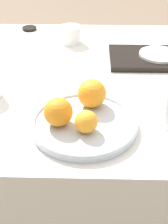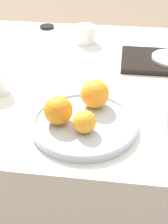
% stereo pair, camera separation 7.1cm
% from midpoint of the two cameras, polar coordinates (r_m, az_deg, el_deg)
% --- Properties ---
extents(ground_plane, '(12.00, 12.00, 0.00)m').
position_cam_midpoint_polar(ground_plane, '(1.61, 1.52, -17.09)').
color(ground_plane, '#7A6651').
extents(table, '(1.25, 1.01, 0.75)m').
position_cam_midpoint_polar(table, '(1.34, 1.77, -7.19)').
color(table, silver).
rests_on(table, ground_plane).
extents(fruit_platter, '(0.29, 0.29, 0.02)m').
position_cam_midpoint_polar(fruit_platter, '(0.85, 2.41, -2.14)').
color(fruit_platter, '#B2BCC6').
rests_on(fruit_platter, table).
extents(orange_0, '(0.06, 0.06, 0.06)m').
position_cam_midpoint_polar(orange_0, '(0.80, 2.66, -1.89)').
color(orange_0, orange).
rests_on(orange_0, fruit_platter).
extents(orange_1, '(0.08, 0.08, 0.08)m').
position_cam_midpoint_polar(orange_1, '(0.89, 4.29, 3.26)').
color(orange_1, orange).
rests_on(orange_1, fruit_platter).
extents(orange_2, '(0.08, 0.08, 0.08)m').
position_cam_midpoint_polar(orange_2, '(0.82, -2.27, 0.21)').
color(orange_2, orange).
rests_on(orange_2, fruit_platter).
extents(cup_0, '(0.09, 0.09, 0.07)m').
position_cam_midpoint_polar(cup_0, '(1.37, 1.81, 13.98)').
color(cup_0, white).
rests_on(cup_0, table).
extents(soy_dish, '(0.07, 0.07, 0.01)m').
position_cam_midpoint_polar(soy_dish, '(1.55, -5.45, 15.24)').
color(soy_dish, black).
rests_on(soy_dish, table).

